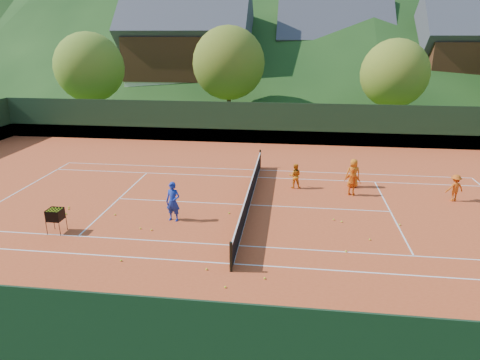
# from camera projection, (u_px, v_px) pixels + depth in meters

# --- Properties ---
(ground) EXTENTS (400.00, 400.00, 0.00)m
(ground) POSITION_uv_depth(u_px,v_px,m) (250.00, 205.00, 20.05)
(ground) COLOR #32541A
(ground) RESTS_ON ground
(clay_court) EXTENTS (40.00, 24.00, 0.02)m
(clay_court) POSITION_uv_depth(u_px,v_px,m) (250.00, 205.00, 20.05)
(clay_court) COLOR #C1451F
(clay_court) RESTS_ON ground
(coach) EXTENTS (0.69, 0.51, 1.72)m
(coach) POSITION_uv_depth(u_px,v_px,m) (173.00, 202.00, 18.12)
(coach) COLOR #182E9C
(coach) RESTS_ON clay_court
(student_a) EXTENTS (0.65, 0.52, 1.31)m
(student_a) POSITION_uv_depth(u_px,v_px,m) (295.00, 176.00, 22.07)
(student_a) COLOR orange
(student_a) RESTS_ON clay_court
(student_b) EXTENTS (0.89, 0.58, 1.40)m
(student_b) POSITION_uv_depth(u_px,v_px,m) (352.00, 182.00, 21.03)
(student_b) COLOR orange
(student_b) RESTS_ON clay_court
(student_c) EXTENTS (0.81, 0.61, 1.51)m
(student_c) POSITION_uv_depth(u_px,v_px,m) (353.00, 173.00, 22.16)
(student_c) COLOR orange
(student_c) RESTS_ON clay_court
(student_d) EXTENTS (0.94, 0.67, 1.31)m
(student_d) POSITION_uv_depth(u_px,v_px,m) (455.00, 188.00, 20.34)
(student_d) COLOR #D25712
(student_d) RESTS_ON clay_court
(tennis_ball_0) EXTENTS (0.07, 0.07, 0.07)m
(tennis_ball_0) POSITION_uv_depth(u_px,v_px,m) (207.00, 269.00, 14.49)
(tennis_ball_0) COLOR #CDF428
(tennis_ball_0) RESTS_ON clay_court
(tennis_ball_1) EXTENTS (0.07, 0.07, 0.07)m
(tennis_ball_1) POSITION_uv_depth(u_px,v_px,m) (152.00, 230.00, 17.41)
(tennis_ball_1) COLOR #CDF428
(tennis_ball_1) RESTS_ON clay_court
(tennis_ball_2) EXTENTS (0.07, 0.07, 0.07)m
(tennis_ball_2) POSITION_uv_depth(u_px,v_px,m) (130.00, 296.00, 13.01)
(tennis_ball_2) COLOR #CDF428
(tennis_ball_2) RESTS_ON clay_court
(tennis_ball_3) EXTENTS (0.07, 0.07, 0.07)m
(tennis_ball_3) POSITION_uv_depth(u_px,v_px,m) (69.00, 209.00, 19.50)
(tennis_ball_3) COLOR #CDF428
(tennis_ball_3) RESTS_ON clay_court
(tennis_ball_4) EXTENTS (0.07, 0.07, 0.07)m
(tennis_ball_4) POSITION_uv_depth(u_px,v_px,m) (360.00, 334.00, 11.37)
(tennis_ball_4) COLOR #CDF428
(tennis_ball_4) RESTS_ON clay_court
(tennis_ball_5) EXTENTS (0.07, 0.07, 0.07)m
(tennis_ball_5) POSITION_uv_depth(u_px,v_px,m) (353.00, 329.00, 11.54)
(tennis_ball_5) COLOR #CDF428
(tennis_ball_5) RESTS_ON clay_court
(tennis_ball_6) EXTENTS (0.07, 0.07, 0.07)m
(tennis_ball_6) POSITION_uv_depth(u_px,v_px,m) (370.00, 239.00, 16.59)
(tennis_ball_6) COLOR #CDF428
(tennis_ball_6) RESTS_ON clay_court
(tennis_ball_7) EXTENTS (0.07, 0.07, 0.07)m
(tennis_ball_7) POSITION_uv_depth(u_px,v_px,m) (66.00, 214.00, 18.96)
(tennis_ball_7) COLOR #CDF428
(tennis_ball_7) RESTS_ON clay_court
(tennis_ball_8) EXTENTS (0.07, 0.07, 0.07)m
(tennis_ball_8) POSITION_uv_depth(u_px,v_px,m) (265.00, 278.00, 13.96)
(tennis_ball_8) COLOR #CDF428
(tennis_ball_8) RESTS_ON clay_court
(tennis_ball_9) EXTENTS (0.07, 0.07, 0.07)m
(tennis_ball_9) POSITION_uv_depth(u_px,v_px,m) (225.00, 287.00, 13.47)
(tennis_ball_9) COLOR #CDF428
(tennis_ball_9) RESTS_ON clay_court
(tennis_ball_10) EXTENTS (0.07, 0.07, 0.07)m
(tennis_ball_10) POSITION_uv_depth(u_px,v_px,m) (69.00, 207.00, 19.70)
(tennis_ball_10) COLOR #CDF428
(tennis_ball_10) RESTS_ON clay_court
(tennis_ball_11) EXTENTS (0.07, 0.07, 0.07)m
(tennis_ball_11) POSITION_uv_depth(u_px,v_px,m) (400.00, 225.00, 17.90)
(tennis_ball_11) COLOR #CDF428
(tennis_ball_11) RESTS_ON clay_court
(tennis_ball_12) EXTENTS (0.07, 0.07, 0.07)m
(tennis_ball_12) POSITION_uv_depth(u_px,v_px,m) (121.00, 261.00, 15.05)
(tennis_ball_12) COLOR #CDF428
(tennis_ball_12) RESTS_ON clay_court
(tennis_ball_13) EXTENTS (0.07, 0.07, 0.07)m
(tennis_ball_13) POSITION_uv_depth(u_px,v_px,m) (342.00, 222.00, 18.18)
(tennis_ball_13) COLOR #CDF428
(tennis_ball_13) RESTS_ON clay_court
(tennis_ball_14) EXTENTS (0.07, 0.07, 0.07)m
(tennis_ball_14) POSITION_uv_depth(u_px,v_px,m) (115.00, 215.00, 18.88)
(tennis_ball_14) COLOR #CDF428
(tennis_ball_14) RESTS_ON clay_court
(tennis_ball_15) EXTENTS (0.07, 0.07, 0.07)m
(tennis_ball_15) POSITION_uv_depth(u_px,v_px,m) (223.00, 317.00, 12.03)
(tennis_ball_15) COLOR #CDF428
(tennis_ball_15) RESTS_ON clay_court
(tennis_ball_16) EXTENTS (0.07, 0.07, 0.07)m
(tennis_ball_16) POSITION_uv_depth(u_px,v_px,m) (346.00, 251.00, 15.69)
(tennis_ball_16) COLOR #CDF428
(tennis_ball_16) RESTS_ON clay_court
(tennis_ball_17) EXTENTS (0.07, 0.07, 0.07)m
(tennis_ball_17) POSITION_uv_depth(u_px,v_px,m) (229.00, 213.00, 19.05)
(tennis_ball_17) COLOR #CDF428
(tennis_ball_17) RESTS_ON clay_court
(tennis_ball_18) EXTENTS (0.07, 0.07, 0.07)m
(tennis_ball_18) POSITION_uv_depth(u_px,v_px,m) (140.00, 228.00, 17.54)
(tennis_ball_18) COLOR #CDF428
(tennis_ball_18) RESTS_ON clay_court
(tennis_ball_19) EXTENTS (0.07, 0.07, 0.07)m
(tennis_ball_19) POSITION_uv_depth(u_px,v_px,m) (334.00, 219.00, 18.39)
(tennis_ball_19) COLOR #CDF428
(tennis_ball_19) RESTS_ON clay_court
(court_lines) EXTENTS (23.83, 11.03, 0.00)m
(court_lines) POSITION_uv_depth(u_px,v_px,m) (250.00, 205.00, 20.04)
(court_lines) COLOR white
(court_lines) RESTS_ON clay_court
(tennis_net) EXTENTS (0.10, 12.07, 1.10)m
(tennis_net) POSITION_uv_depth(u_px,v_px,m) (250.00, 195.00, 19.88)
(tennis_net) COLOR black
(tennis_net) RESTS_ON clay_court
(perimeter_fence) EXTENTS (40.40, 24.24, 3.00)m
(perimeter_fence) POSITION_uv_depth(u_px,v_px,m) (250.00, 180.00, 19.64)
(perimeter_fence) COLOR black
(perimeter_fence) RESTS_ON clay_court
(ball_hopper) EXTENTS (0.57, 0.57, 1.00)m
(ball_hopper) POSITION_uv_depth(u_px,v_px,m) (55.00, 215.00, 17.05)
(ball_hopper) COLOR black
(ball_hopper) RESTS_ON clay_court
(chalet_left) EXTENTS (13.80, 9.93, 12.92)m
(chalet_left) POSITION_uv_depth(u_px,v_px,m) (189.00, 53.00, 47.58)
(chalet_left) COLOR beige
(chalet_left) RESTS_ON ground
(chalet_mid) EXTENTS (12.65, 8.82, 11.45)m
(chalet_mid) POSITION_uv_depth(u_px,v_px,m) (332.00, 58.00, 49.65)
(chalet_mid) COLOR beige
(chalet_mid) RESTS_ON ground
(chalet_right) EXTENTS (11.50, 8.82, 11.91)m
(chalet_right) POSITION_uv_depth(u_px,v_px,m) (473.00, 58.00, 44.14)
(chalet_right) COLOR beige
(chalet_right) RESTS_ON ground
(tree_a) EXTENTS (6.00, 6.00, 7.88)m
(tree_a) POSITION_uv_depth(u_px,v_px,m) (89.00, 67.00, 37.28)
(tree_a) COLOR #41271A
(tree_a) RESTS_ON ground
(tree_b) EXTENTS (6.40, 6.40, 8.40)m
(tree_b) POSITION_uv_depth(u_px,v_px,m) (229.00, 63.00, 37.63)
(tree_b) COLOR #402919
(tree_b) RESTS_ON ground
(tree_c) EXTENTS (5.60, 5.60, 7.35)m
(tree_c) POSITION_uv_depth(u_px,v_px,m) (394.00, 73.00, 35.23)
(tree_c) COLOR #42281A
(tree_c) RESTS_ON ground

